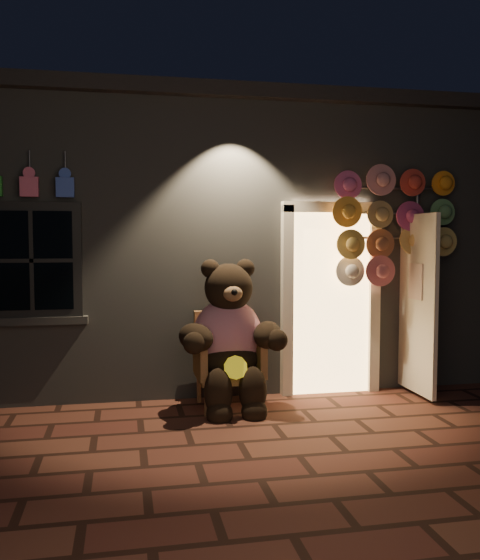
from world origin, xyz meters
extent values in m
plane|color=brown|center=(0.00, 0.00, 0.00)|extent=(60.00, 60.00, 0.00)
cube|color=slate|center=(0.00, 4.00, 1.65)|extent=(7.00, 5.00, 3.30)
cube|color=black|center=(0.00, 4.00, 3.38)|extent=(7.30, 5.30, 0.16)
cube|color=black|center=(-1.90, 1.46, 1.55)|extent=(1.00, 0.10, 1.20)
cube|color=black|center=(-1.90, 1.43, 1.55)|extent=(0.82, 0.06, 1.02)
cube|color=slate|center=(-1.90, 1.46, 0.92)|extent=(1.10, 0.14, 0.08)
cube|color=#E7B368|center=(1.35, 1.48, 1.05)|extent=(0.92, 0.10, 2.10)
cube|color=beige|center=(0.83, 1.44, 1.05)|extent=(0.12, 0.12, 2.20)
cube|color=beige|center=(1.87, 1.44, 1.05)|extent=(0.12, 0.12, 2.20)
cube|color=beige|center=(1.35, 1.44, 2.13)|extent=(1.16, 0.12, 0.12)
cube|color=beige|center=(2.25, 1.10, 1.05)|extent=(0.05, 0.80, 2.00)
cube|color=#D45776|center=(-1.90, 1.38, 2.30)|extent=(0.18, 0.07, 0.20)
cylinder|color=#59595E|center=(-1.90, 1.44, 2.55)|extent=(0.02, 0.02, 0.25)
cube|color=#324EB1|center=(-1.55, 1.38, 2.30)|extent=(0.18, 0.07, 0.20)
cylinder|color=#59595E|center=(-1.55, 1.44, 2.55)|extent=(0.02, 0.02, 0.25)
cube|color=#AC6842|center=(0.10, 1.08, 0.34)|extent=(0.66, 0.62, 0.09)
cube|color=#AC6842|center=(0.09, 1.35, 0.67)|extent=(0.65, 0.09, 0.65)
cube|color=#AC6842|center=(-0.21, 1.05, 0.53)|extent=(0.09, 0.56, 0.37)
cube|color=#AC6842|center=(0.41, 1.06, 0.53)|extent=(0.09, 0.56, 0.37)
cylinder|color=#AC6842|center=(-0.18, 0.81, 0.15)|extent=(0.05, 0.05, 0.30)
cylinder|color=#AC6842|center=(0.38, 0.82, 0.15)|extent=(0.05, 0.05, 0.30)
cylinder|color=#AC6842|center=(-0.19, 1.33, 0.15)|extent=(0.05, 0.05, 0.30)
cylinder|color=#AC6842|center=(0.37, 1.34, 0.15)|extent=(0.05, 0.05, 0.30)
ellipsoid|color=#BB1440|center=(0.10, 1.14, 0.75)|extent=(0.76, 0.61, 0.78)
ellipsoid|color=black|center=(0.10, 1.05, 0.52)|extent=(0.62, 0.53, 0.37)
sphere|color=black|center=(0.10, 1.08, 1.27)|extent=(0.51, 0.51, 0.50)
sphere|color=black|center=(-0.09, 1.11, 1.46)|extent=(0.20, 0.20, 0.20)
sphere|color=black|center=(0.28, 1.12, 1.46)|extent=(0.20, 0.20, 0.20)
ellipsoid|color=brown|center=(0.10, 0.85, 1.22)|extent=(0.20, 0.14, 0.16)
ellipsoid|color=black|center=(-0.27, 0.89, 0.78)|extent=(0.45, 0.58, 0.28)
ellipsoid|color=black|center=(0.47, 0.90, 0.78)|extent=(0.44, 0.58, 0.28)
ellipsoid|color=black|center=(-0.07, 0.72, 0.26)|extent=(0.28, 0.28, 0.48)
ellipsoid|color=black|center=(0.28, 0.73, 0.26)|extent=(0.28, 0.28, 0.48)
sphere|color=black|center=(-0.07, 0.65, 0.06)|extent=(0.26, 0.26, 0.26)
sphere|color=black|center=(0.28, 0.66, 0.06)|extent=(0.26, 0.26, 0.26)
cylinder|color=yellow|center=(0.10, 0.72, 0.50)|extent=(0.24, 0.10, 0.23)
cylinder|color=#59595E|center=(2.36, 1.38, 1.27)|extent=(0.04, 0.04, 2.54)
cylinder|color=#59595E|center=(2.08, 1.36, 2.35)|extent=(1.13, 0.03, 0.03)
cylinder|color=#59595E|center=(2.08, 1.36, 2.07)|extent=(1.13, 0.03, 0.03)
cylinder|color=#59595E|center=(2.08, 1.36, 1.79)|extent=(1.13, 0.03, 0.03)
cylinder|color=#D95891|center=(1.50, 1.30, 2.40)|extent=(0.32, 0.11, 0.32)
cylinder|color=#D08284|center=(1.88, 1.27, 2.40)|extent=(0.32, 0.11, 0.32)
cylinder|color=red|center=(2.25, 1.24, 2.40)|extent=(0.32, 0.11, 0.32)
cylinder|color=orange|center=(2.63, 1.30, 2.40)|extent=(0.32, 0.11, 0.32)
cylinder|color=#FEAE38|center=(1.50, 1.27, 2.07)|extent=(0.32, 0.11, 0.32)
cylinder|color=#A68650|center=(1.88, 1.24, 2.07)|extent=(0.32, 0.11, 0.32)
cylinder|color=#B13B73|center=(2.25, 1.30, 2.07)|extent=(0.32, 0.11, 0.32)
cylinder|color=#5F9A5D|center=(2.63, 1.27, 2.07)|extent=(0.32, 0.11, 0.32)
cylinder|color=gold|center=(1.50, 1.24, 1.74)|extent=(0.32, 0.11, 0.32)
cylinder|color=brown|center=(1.88, 1.30, 1.74)|extent=(0.32, 0.11, 0.32)
cylinder|color=#E0AD59|center=(2.25, 1.27, 1.74)|extent=(0.32, 0.11, 0.32)
cylinder|color=#DDBD61|center=(2.63, 1.24, 1.74)|extent=(0.32, 0.11, 0.32)
cylinder|color=beige|center=(1.50, 1.30, 1.41)|extent=(0.32, 0.11, 0.32)
cylinder|color=#C6646E|center=(1.88, 1.27, 1.41)|extent=(0.32, 0.11, 0.32)
camera|label=1|loc=(-0.97, -4.97, 1.78)|focal=38.00mm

